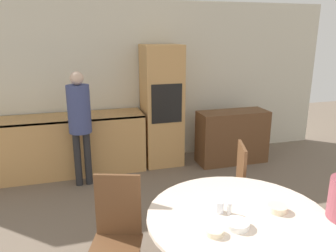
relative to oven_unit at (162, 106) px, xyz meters
name	(u,v)px	position (x,y,z in m)	size (l,w,h in m)	color
wall_back	(129,83)	(-0.46, 0.34, 0.34)	(7.14, 0.05, 2.60)	beige
kitchen_counter	(49,146)	(-1.76, -0.01, -0.50)	(2.84, 0.60, 0.90)	tan
oven_unit	(162,106)	(0.00, 0.00, 0.00)	(0.60, 0.59, 1.93)	tan
sideboard	(232,137)	(1.12, -0.31, -0.53)	(1.15, 0.45, 0.87)	brown
dining_table	(237,240)	(-0.23, -3.02, -0.41)	(1.39, 1.39, 0.77)	brown
chair_far_left	(117,230)	(-1.10, -2.61, -0.42)	(0.51, 0.51, 1.00)	brown
chair_far_right	(232,185)	(0.17, -2.15, -0.42)	(0.51, 0.51, 1.00)	brown
person_standing	(80,116)	(-1.29, -0.50, 0.04)	(0.31, 0.31, 1.61)	#262628
cup	(219,207)	(-0.36, -2.93, -0.15)	(0.07, 0.07, 0.09)	silver
bowl_near	(237,224)	(-0.32, -3.15, -0.18)	(0.18, 0.18, 0.04)	white
bowl_centre	(277,208)	(0.08, -3.05, -0.17)	(0.15, 0.15, 0.05)	beige
bowl_far	(214,232)	(-0.51, -3.19, -0.18)	(0.13, 0.13, 0.04)	beige
salt_shaker	(229,208)	(-0.29, -2.97, -0.15)	(0.03, 0.03, 0.09)	white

